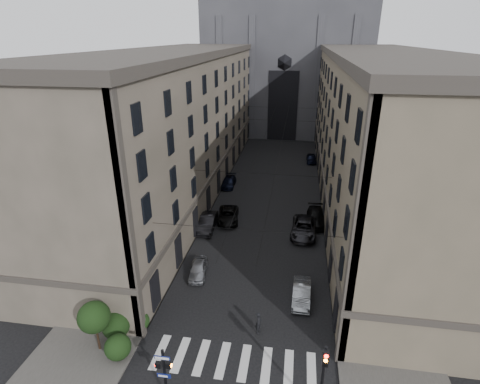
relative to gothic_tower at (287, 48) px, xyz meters
The scene contains 19 objects.
sidewalk_left 44.07m from the gothic_tower, 105.08° to the right, with size 7.00×80.00×0.15m, color #383533.
sidewalk_right 44.07m from the gothic_tower, 74.92° to the right, with size 7.00×80.00×0.15m, color #383533.
zebra_crossing 72.18m from the gothic_tower, 90.00° to the right, with size 11.00×3.20×0.01m, color beige.
building_left 42.07m from the gothic_tower, 109.04° to the right, with size 13.60×60.60×18.85m.
building_right 42.07m from the gothic_tower, 70.96° to the right, with size 13.60×60.60×18.85m.
gothic_tower is the anchor object (origin of this frame).
pedestrian_signal_left 75.15m from the gothic_tower, 92.74° to the right, with size 1.02×0.38×4.00m.
traffic_light_right 74.67m from the gothic_tower, 85.62° to the right, with size 0.34×0.50×5.20m.
shrub_cluster 72.29m from the gothic_tower, 97.11° to the right, with size 3.90×4.40×3.90m.
tram_wires 40.72m from the gothic_tower, 90.00° to the right, with size 14.00×60.00×0.43m.
car_left_near 63.19m from the gothic_tower, 94.66° to the right, with size 1.55×3.85×1.31m, color gray.
car_left_midnear 54.88m from the gothic_tower, 96.82° to the right, with size 1.73×4.95×1.63m, color black.
car_left_midfar 52.51m from the gothic_tower, 94.85° to the right, with size 2.35×5.10×1.42m, color black.
car_left_far 42.65m from the gothic_tower, 99.13° to the right, with size 1.85×4.55×1.32m, color black.
car_right_near 65.19m from the gothic_tower, 85.89° to the right, with size 1.46×4.19×1.38m, color gray.
car_right_midnear 54.35m from the gothic_tower, 84.78° to the right, with size 2.71×5.88×1.63m, color black.
car_right_midfar 51.71m from the gothic_tower, 82.70° to the right, with size 2.12×5.22×1.51m, color black.
car_right_far 31.16m from the gothic_tower, 76.70° to the right, with size 1.64×4.08×1.39m, color black.
pedestrian 69.08m from the gothic_tower, 88.82° to the right, with size 0.64×0.42×1.76m, color black.
Camera 1 is at (3.40, -13.73, 20.62)m, focal length 28.00 mm.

